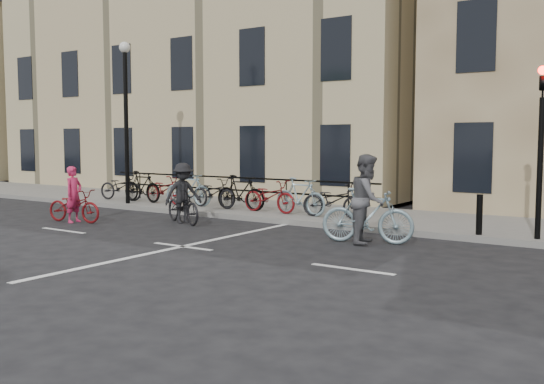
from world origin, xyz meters
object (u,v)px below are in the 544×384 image
Objects in this scene: traffic_light at (541,131)px; cyclist_grey at (368,207)px; cyclist_pink at (74,203)px; lamp_post at (126,102)px; cyclist_dark at (183,200)px.

cyclist_grey is (-3.14, -1.75, -1.66)m from traffic_light.
cyclist_grey reaches higher than cyclist_pink.
lamp_post is (-12.70, 0.06, 1.04)m from traffic_light.
lamp_post is at bearing 13.66° from cyclist_pink.
traffic_light is at bearing -0.27° from lamp_post.
traffic_light reaches higher than cyclist_dark.
traffic_light is at bearing -76.19° from cyclist_grey.
cyclist_grey is at bearing -68.55° from cyclist_dark.
cyclist_pink is 0.93× the size of cyclist_dark.
lamp_post is 2.92× the size of cyclist_pink.
cyclist_dark is at bearing -169.30° from traffic_light.
cyclist_dark reaches higher than cyclist_pink.
traffic_light is 12.74m from lamp_post.
traffic_light is 9.00m from cyclist_dark.
cyclist_pink is 0.86× the size of cyclist_grey.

